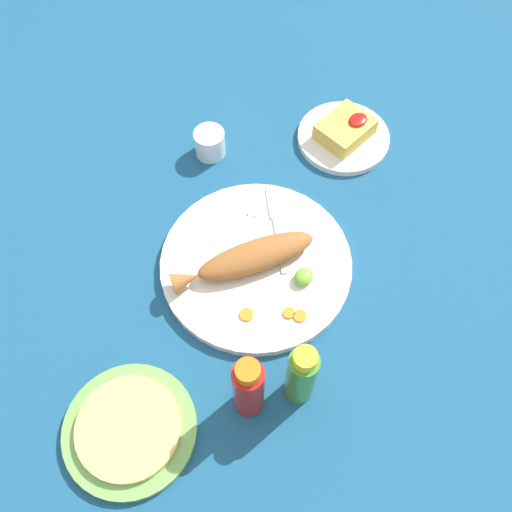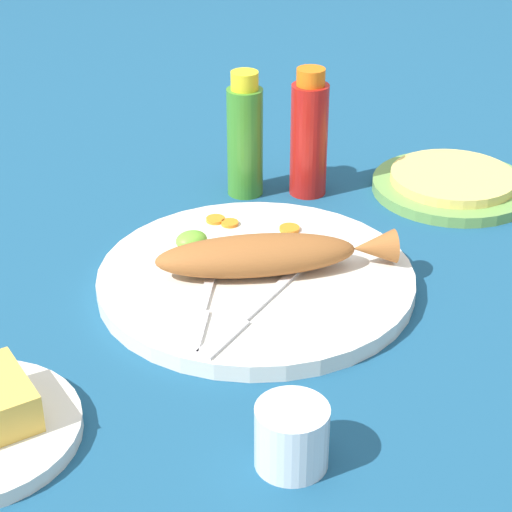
# 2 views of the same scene
# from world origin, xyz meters

# --- Properties ---
(ground_plane) EXTENTS (4.00, 4.00, 0.00)m
(ground_plane) POSITION_xyz_m (0.00, 0.00, 0.00)
(ground_plane) COLOR navy
(main_plate) EXTENTS (0.34, 0.34, 0.02)m
(main_plate) POSITION_xyz_m (0.00, 0.00, 0.01)
(main_plate) COLOR silver
(main_plate) RESTS_ON ground_plane
(fried_fish) EXTENTS (0.26, 0.15, 0.04)m
(fried_fish) POSITION_xyz_m (-0.01, 0.01, 0.04)
(fried_fish) COLOR #935628
(fried_fish) RESTS_ON main_plate
(fork_near) EXTENTS (0.17, 0.10, 0.00)m
(fork_near) POSITION_xyz_m (0.05, 0.07, 0.02)
(fork_near) COLOR silver
(fork_near) RESTS_ON main_plate
(fork_far) EXTENTS (0.12, 0.15, 0.00)m
(fork_far) POSITION_xyz_m (0.08, 0.03, 0.02)
(fork_far) COLOR silver
(fork_far) RESTS_ON main_plate
(carrot_slice_near) EXTENTS (0.02, 0.02, 0.00)m
(carrot_slice_near) POSITION_xyz_m (-0.08, -0.06, 0.02)
(carrot_slice_near) COLOR orange
(carrot_slice_near) RESTS_ON main_plate
(carrot_slice_mid) EXTENTS (0.02, 0.02, 0.00)m
(carrot_slice_mid) POSITION_xyz_m (-0.03, -0.11, 0.02)
(carrot_slice_mid) COLOR orange
(carrot_slice_mid) RESTS_ON main_plate
(carrot_slice_far) EXTENTS (0.02, 0.02, 0.00)m
(carrot_slice_far) POSITION_xyz_m (-0.02, -0.13, 0.02)
(carrot_slice_far) COLOR orange
(carrot_slice_far) RESTS_ON main_plate
(lime_wedge_main) EXTENTS (0.04, 0.03, 0.02)m
(lime_wedge_main) POSITION_xyz_m (0.03, -0.08, 0.03)
(lime_wedge_main) COLOR #6BB233
(lime_wedge_main) RESTS_ON main_plate
(hot_sauce_bottle_red) EXTENTS (0.05, 0.05, 0.17)m
(hot_sauce_bottle_red) POSITION_xyz_m (-0.18, -0.16, 0.08)
(hot_sauce_bottle_red) COLOR #B21914
(hot_sauce_bottle_red) RESTS_ON ground_plane
(hot_sauce_bottle_green) EXTENTS (0.05, 0.05, 0.16)m
(hot_sauce_bottle_green) POSITION_xyz_m (-0.11, -0.21, 0.08)
(hot_sauce_bottle_green) COLOR #3D8428
(hot_sauce_bottle_green) RESTS_ON ground_plane
(salt_cup) EXTENTS (0.06, 0.06, 0.06)m
(salt_cup) POSITION_xyz_m (0.12, 0.25, 0.02)
(salt_cup) COLOR silver
(salt_cup) RESTS_ON ground_plane
(tortilla_plate) EXTENTS (0.21, 0.21, 0.01)m
(tortilla_plate) POSITION_xyz_m (-0.34, -0.07, 0.01)
(tortilla_plate) COLOR #6B9E4C
(tortilla_plate) RESTS_ON ground_plane
(tortilla_stack) EXTENTS (0.16, 0.16, 0.01)m
(tortilla_stack) POSITION_xyz_m (-0.34, -0.07, 0.02)
(tortilla_stack) COLOR #E0C666
(tortilla_stack) RESTS_ON tortilla_plate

